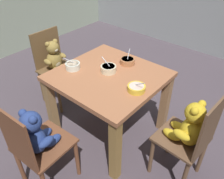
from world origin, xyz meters
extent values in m
cube|color=#4E434C|center=(0.00, 0.00, -0.02)|extent=(5.20, 5.20, 0.04)
cube|color=#A76743|center=(0.00, 0.00, 0.72)|extent=(0.97, 0.93, 0.04)
cube|color=#997547|center=(-0.43, -0.41, 0.35)|extent=(0.08, 0.08, 0.69)
cube|color=olive|center=(0.43, -0.41, 0.35)|extent=(0.08, 0.08, 0.69)
cube|color=#98693D|center=(-0.43, 0.41, 0.35)|extent=(0.08, 0.08, 0.69)
cube|color=#9C7048|center=(0.43, 0.41, 0.35)|extent=(0.08, 0.08, 0.69)
cube|color=brown|center=(-0.82, 0.02, 0.45)|extent=(0.42, 0.42, 0.02)
cube|color=brown|center=(-1.01, 0.02, 0.68)|extent=(0.03, 0.38, 0.45)
cylinder|color=brown|center=(-0.64, -0.16, 0.22)|extent=(0.04, 0.04, 0.44)
cylinder|color=brown|center=(-0.64, 0.19, 0.22)|extent=(0.04, 0.04, 0.44)
cylinder|color=brown|center=(-0.99, -0.15, 0.22)|extent=(0.04, 0.04, 0.44)
cylinder|color=brown|center=(-0.99, 0.20, 0.22)|extent=(0.04, 0.04, 0.44)
ellipsoid|color=olive|center=(-0.89, 0.02, 0.57)|extent=(0.17, 0.19, 0.22)
ellipsoid|color=beige|center=(-0.83, 0.02, 0.56)|extent=(0.06, 0.11, 0.13)
sphere|color=olive|center=(-0.88, 0.02, 0.73)|extent=(0.15, 0.15, 0.15)
ellipsoid|color=beige|center=(-0.82, 0.02, 0.72)|extent=(0.05, 0.06, 0.05)
sphere|color=olive|center=(-0.89, -0.03, 0.79)|extent=(0.06, 0.06, 0.06)
sphere|color=olive|center=(-0.89, 0.07, 0.79)|extent=(0.06, 0.06, 0.06)
ellipsoid|color=olive|center=(-0.86, -0.09, 0.60)|extent=(0.13, 0.06, 0.06)
ellipsoid|color=olive|center=(-0.86, 0.13, 0.60)|extent=(0.13, 0.06, 0.06)
ellipsoid|color=olive|center=(-0.77, -0.03, 0.49)|extent=(0.14, 0.07, 0.07)
ellipsoid|color=olive|center=(-0.77, 0.07, 0.49)|extent=(0.14, 0.07, 0.07)
cube|color=brown|center=(0.82, -0.02, 0.45)|extent=(0.40, 0.39, 0.02)
cube|color=brown|center=(1.00, -0.03, 0.70)|extent=(0.04, 0.34, 0.48)
cylinder|color=brown|center=(0.66, 0.15, 0.22)|extent=(0.04, 0.04, 0.44)
cylinder|color=brown|center=(0.64, -0.16, 0.22)|extent=(0.04, 0.04, 0.44)
cylinder|color=brown|center=(0.99, 0.13, 0.22)|extent=(0.04, 0.04, 0.44)
cylinder|color=brown|center=(0.97, -0.18, 0.22)|extent=(0.04, 0.04, 0.44)
ellipsoid|color=gold|center=(0.88, -0.02, 0.58)|extent=(0.20, 0.23, 0.25)
ellipsoid|color=beige|center=(0.82, -0.02, 0.57)|extent=(0.07, 0.12, 0.15)
sphere|color=gold|center=(0.87, -0.02, 0.77)|extent=(0.16, 0.16, 0.16)
ellipsoid|color=beige|center=(0.81, -0.02, 0.75)|extent=(0.06, 0.07, 0.05)
sphere|color=gold|center=(0.89, 0.04, 0.83)|extent=(0.06, 0.06, 0.06)
sphere|color=gold|center=(0.88, -0.08, 0.83)|extent=(0.06, 0.06, 0.06)
ellipsoid|color=gold|center=(0.86, 0.10, 0.61)|extent=(0.14, 0.08, 0.07)
ellipsoid|color=gold|center=(0.85, -0.14, 0.61)|extent=(0.14, 0.08, 0.07)
ellipsoid|color=gold|center=(0.76, 0.05, 0.50)|extent=(0.17, 0.08, 0.08)
ellipsoid|color=gold|center=(0.75, -0.07, 0.50)|extent=(0.17, 0.08, 0.08)
cube|color=brown|center=(0.00, -0.80, 0.45)|extent=(0.41, 0.44, 0.02)
cube|color=brown|center=(0.02, -0.99, 0.69)|extent=(0.36, 0.04, 0.46)
cylinder|color=brown|center=(0.16, -0.61, 0.22)|extent=(0.04, 0.04, 0.44)
cylinder|color=brown|center=(-0.17, -0.63, 0.22)|extent=(0.04, 0.04, 0.44)
cylinder|color=brown|center=(-0.15, -0.98, 0.22)|extent=(0.04, 0.04, 0.44)
ellipsoid|color=navy|center=(0.01, -0.87, 0.58)|extent=(0.21, 0.18, 0.23)
ellipsoid|color=#C4B589|center=(0.01, -0.81, 0.56)|extent=(0.12, 0.07, 0.14)
sphere|color=navy|center=(0.01, -0.86, 0.75)|extent=(0.16, 0.16, 0.16)
ellipsoid|color=#C4B589|center=(0.00, -0.80, 0.74)|extent=(0.07, 0.06, 0.05)
sphere|color=navy|center=(0.07, -0.87, 0.81)|extent=(0.06, 0.06, 0.06)
sphere|color=navy|center=(-0.05, -0.87, 0.81)|extent=(0.06, 0.06, 0.06)
ellipsoid|color=navy|center=(0.12, -0.84, 0.60)|extent=(0.07, 0.14, 0.07)
ellipsoid|color=navy|center=(-0.11, -0.85, 0.60)|extent=(0.07, 0.14, 0.07)
ellipsoid|color=navy|center=(0.06, -0.74, 0.49)|extent=(0.08, 0.16, 0.07)
ellipsoid|color=navy|center=(-0.05, -0.75, 0.49)|extent=(0.08, 0.16, 0.07)
cylinder|color=#B67448|center=(0.01, 0.28, 0.77)|extent=(0.15, 0.15, 0.06)
cylinder|color=#B67448|center=(0.01, 0.28, 0.74)|extent=(0.08, 0.08, 0.01)
cylinder|color=#CDBB8F|center=(0.01, 0.28, 0.79)|extent=(0.12, 0.12, 0.01)
cylinder|color=#BCBCC1|center=(0.00, 0.31, 0.83)|extent=(0.05, 0.10, 0.08)
ellipsoid|color=#BCBCC1|center=(0.02, 0.27, 0.79)|extent=(0.03, 0.04, 0.01)
cylinder|color=beige|center=(-0.03, 0.03, 0.77)|extent=(0.15, 0.15, 0.06)
cylinder|color=beige|center=(-0.03, 0.03, 0.74)|extent=(0.08, 0.08, 0.01)
cylinder|color=beige|center=(-0.03, 0.03, 0.80)|extent=(0.12, 0.12, 0.01)
cylinder|color=#BCBCC1|center=(-0.07, 0.03, 0.84)|extent=(0.10, 0.01, 0.08)
ellipsoid|color=#BCBCC1|center=(-0.02, 0.03, 0.79)|extent=(0.03, 0.02, 0.01)
cylinder|color=silver|center=(-0.33, -0.15, 0.77)|extent=(0.14, 0.14, 0.06)
cylinder|color=silver|center=(-0.33, -0.15, 0.74)|extent=(0.08, 0.08, 0.01)
cylinder|color=beige|center=(-0.33, -0.15, 0.80)|extent=(0.12, 0.12, 0.01)
cylinder|color=#BCBCC1|center=(-0.35, -0.18, 0.83)|extent=(0.06, 0.08, 0.07)
ellipsoid|color=#BCBCC1|center=(-0.33, -0.14, 0.79)|extent=(0.04, 0.04, 0.01)
cylinder|color=yellow|center=(0.35, -0.04, 0.76)|extent=(0.16, 0.16, 0.05)
cylinder|color=yellow|center=(0.35, -0.04, 0.74)|extent=(0.09, 0.09, 0.01)
cylinder|color=beige|center=(0.35, -0.04, 0.78)|extent=(0.13, 0.13, 0.01)
cylinder|color=#BCBCC1|center=(0.39, -0.05, 0.83)|extent=(0.11, 0.03, 0.08)
ellipsoid|color=#BCBCC1|center=(0.34, -0.04, 0.78)|extent=(0.04, 0.03, 0.01)
camera|label=1|loc=(1.23, -1.40, 1.91)|focal=37.12mm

